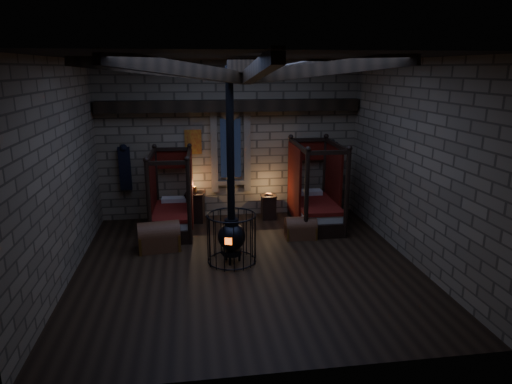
{
  "coord_description": "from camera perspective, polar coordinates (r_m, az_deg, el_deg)",
  "views": [
    {
      "loc": [
        -1.07,
        -8.73,
        4.0
      ],
      "look_at": [
        0.28,
        0.6,
        1.43
      ],
      "focal_mm": 32.0,
      "sensor_mm": 36.0,
      "label": 1
    }
  ],
  "objects": [
    {
      "name": "nightstand_right",
      "position": [
        12.46,
        1.58,
        -1.87
      ],
      "size": [
        0.42,
        0.4,
        0.72
      ],
      "rotation": [
        0.0,
        0.0,
        -0.01
      ],
      "color": "black",
      "rests_on": "ground"
    },
    {
      "name": "room",
      "position": [
        8.89,
        -1.36,
        13.58
      ],
      "size": [
        7.02,
        7.02,
        4.29
      ],
      "color": "black",
      "rests_on": "ground"
    },
    {
      "name": "trunk_left",
      "position": [
        10.61,
        -12.03,
        -5.53
      ],
      "size": [
        0.99,
        0.69,
        0.68
      ],
      "rotation": [
        0.0,
        0.0,
        0.12
      ],
      "color": "brown",
      "rests_on": "ground"
    },
    {
      "name": "bed_right",
      "position": [
        12.06,
        7.37,
        -1.6
      ],
      "size": [
        1.13,
        2.09,
        2.16
      ],
      "rotation": [
        0.0,
        0.0,
        -0.02
      ],
      "color": "black",
      "rests_on": "ground"
    },
    {
      "name": "stove",
      "position": [
        9.63,
        -3.07,
        -5.25
      ],
      "size": [
        1.04,
        1.04,
        4.05
      ],
      "rotation": [
        0.0,
        0.0,
        -0.33
      ],
      "color": "black",
      "rests_on": "ground"
    },
    {
      "name": "bed_left",
      "position": [
        11.7,
        -10.36,
        -2.46
      ],
      "size": [
        1.07,
        1.95,
        2.0
      ],
      "rotation": [
        0.0,
        0.0,
        -0.03
      ],
      "color": "black",
      "rests_on": "ground"
    },
    {
      "name": "nightstand_left",
      "position": [
        12.32,
        -7.61,
        -1.83
      ],
      "size": [
        0.57,
        0.56,
        0.98
      ],
      "rotation": [
        0.0,
        0.0,
        -0.17
      ],
      "color": "black",
      "rests_on": "ground"
    },
    {
      "name": "trunk_right",
      "position": [
        11.14,
        5.6,
        -4.56
      ],
      "size": [
        0.76,
        0.5,
        0.54
      ],
      "rotation": [
        0.0,
        0.0,
        -0.04
      ],
      "color": "brown",
      "rests_on": "ground"
    }
  ]
}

